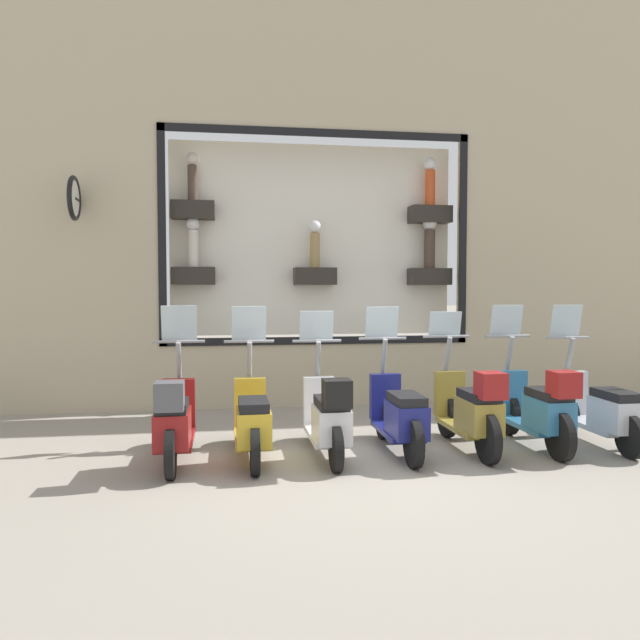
{
  "coord_description": "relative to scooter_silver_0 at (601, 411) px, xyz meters",
  "views": [
    {
      "loc": [
        -6.42,
        1.47,
        1.89
      ],
      "look_at": [
        1.83,
        0.2,
        1.47
      ],
      "focal_mm": 35.0,
      "sensor_mm": 36.0,
      "label": 1
    }
  ],
  "objects": [
    {
      "name": "scooter_yellow_5",
      "position": [
        0.0,
        4.16,
        0.0
      ],
      "size": [
        1.8,
        0.6,
        1.68
      ],
      "color": "black",
      "rests_on": "ground_plane"
    },
    {
      "name": "scooter_teal_1",
      "position": [
        -0.05,
        0.83,
        0.06
      ],
      "size": [
        1.81,
        0.61,
        1.68
      ],
      "color": "black",
      "rests_on": "ground_plane"
    },
    {
      "name": "ground_plane",
      "position": [
        -0.39,
        2.99,
        -0.43
      ],
      "size": [
        120.0,
        120.0,
        0.0
      ],
      "primitive_type": "plane",
      "color": "gray"
    },
    {
      "name": "building_facade",
      "position": [
        3.22,
        2.99,
        3.71
      ],
      "size": [
        1.25,
        36.0,
        8.15
      ],
      "color": "tan",
      "rests_on": "ground_plane"
    },
    {
      "name": "scooter_white_4",
      "position": [
        -0.06,
        3.33,
        0.04
      ],
      "size": [
        1.8,
        0.6,
        1.62
      ],
      "color": "black",
      "rests_on": "ground_plane"
    },
    {
      "name": "scooter_navy_3",
      "position": [
        0.0,
        2.5,
        0.01
      ],
      "size": [
        1.8,
        0.6,
        1.67
      ],
      "color": "black",
      "rests_on": "ground_plane"
    },
    {
      "name": "scooter_olive_2",
      "position": [
        -0.05,
        1.67,
        0.06
      ],
      "size": [
        1.81,
        0.6,
        1.6
      ],
      "color": "black",
      "rests_on": "ground_plane"
    },
    {
      "name": "scooter_red_6",
      "position": [
        -0.06,
        5.0,
        0.05
      ],
      "size": [
        1.8,
        0.61,
        1.69
      ],
      "color": "black",
      "rests_on": "ground_plane"
    },
    {
      "name": "scooter_silver_0",
      "position": [
        0.0,
        0.0,
        0.0
      ],
      "size": [
        1.8,
        0.61,
        1.68
      ],
      "color": "black",
      "rests_on": "ground_plane"
    }
  ]
}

